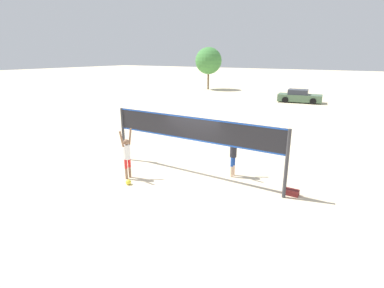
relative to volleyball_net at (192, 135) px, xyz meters
name	(u,v)px	position (x,y,z in m)	size (l,w,h in m)	color
ground_plane	(192,175)	(0.00, 0.00, -1.80)	(200.00, 200.00, 0.00)	beige
volleyball_net	(192,135)	(0.00, 0.00, 0.00)	(7.93, 0.13, 2.54)	#38383D
player_spiker	(127,153)	(-2.10, -1.66, -0.70)	(0.28, 0.70, 2.09)	#8C664C
player_blocker	(233,151)	(1.50, 0.85, -0.70)	(0.28, 0.70, 2.11)	beige
volleyball	(128,182)	(-1.65, -2.14, -1.70)	(0.21, 0.21, 0.21)	yellow
gear_bag	(292,192)	(4.10, 0.33, -1.69)	(0.51, 0.27, 0.22)	maroon
parked_car_near	(299,97)	(-0.92, 23.42, -1.18)	(4.70, 2.51, 1.37)	#4C6B4C
tree_left_cluster	(209,61)	(-15.37, 29.31, 2.28)	(3.80, 3.80, 6.00)	brown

